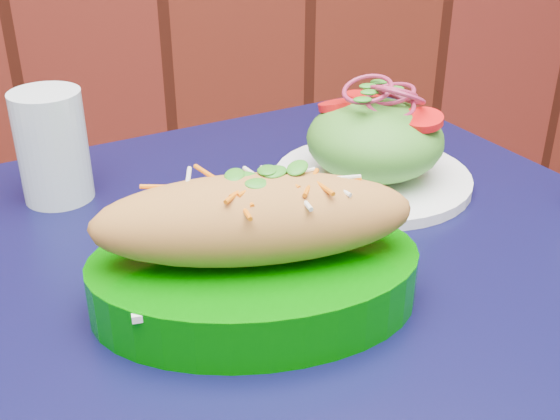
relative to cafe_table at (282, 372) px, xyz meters
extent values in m
cube|color=black|center=(0.00, 0.00, 0.07)|extent=(1.02, 1.02, 0.03)
cylinder|color=black|center=(0.20, 0.42, -0.30)|extent=(0.04, 0.04, 0.72)
cube|color=white|center=(-0.02, -0.01, 0.13)|extent=(0.21, 0.13, 0.01)
ellipsoid|color=#BE7D3C|center=(-0.02, -0.01, 0.17)|extent=(0.26, 0.09, 0.07)
cylinder|color=white|center=(0.14, 0.19, 0.09)|extent=(0.22, 0.22, 0.01)
ellipsoid|color=#4C992D|center=(0.14, 0.19, 0.14)|extent=(0.15, 0.15, 0.08)
cylinder|color=red|center=(0.18, 0.16, 0.18)|extent=(0.04, 0.04, 0.01)
cylinder|color=red|center=(0.10, 0.22, 0.18)|extent=(0.04, 0.04, 0.01)
cylinder|color=red|center=(0.14, 0.24, 0.18)|extent=(0.04, 0.04, 0.01)
torus|color=#9A2146|center=(0.14, 0.19, 0.19)|extent=(0.06, 0.06, 0.01)
torus|color=#9A2146|center=(0.14, 0.19, 0.19)|extent=(0.06, 0.06, 0.01)
torus|color=#9A2146|center=(0.14, 0.19, 0.20)|extent=(0.06, 0.06, 0.01)
torus|color=#9A2146|center=(0.14, 0.19, 0.20)|extent=(0.06, 0.06, 0.01)
torus|color=#9A2146|center=(0.14, 0.19, 0.20)|extent=(0.06, 0.06, 0.01)
cylinder|color=silver|center=(-0.20, 0.22, 0.15)|extent=(0.07, 0.07, 0.12)
camera|label=1|loc=(-0.09, -0.49, 0.43)|focal=45.00mm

